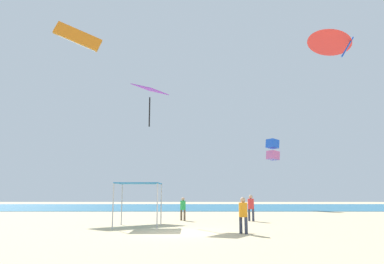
{
  "coord_description": "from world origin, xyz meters",
  "views": [
    {
      "loc": [
        0.64,
        -18.81,
        2.1
      ],
      "look_at": [
        0.77,
        11.27,
        7.21
      ],
      "focal_mm": 32.94,
      "sensor_mm": 36.0,
      "label": 1
    }
  ],
  "objects_px": {
    "person_near_tent": "(181,207)",
    "person_leftmost": "(249,206)",
    "canopy_tent": "(137,186)",
    "kite_box_blue": "(271,150)",
    "person_central": "(242,212)",
    "kite_diamond_purple": "(148,91)",
    "kite_parafoil_orange": "(76,37)",
    "kite_delta_red": "(328,40)"
  },
  "relations": [
    {
      "from": "canopy_tent",
      "to": "kite_box_blue",
      "type": "distance_m",
      "value": 26.88
    },
    {
      "from": "person_leftmost",
      "to": "kite_parafoil_orange",
      "type": "relative_size",
      "value": 0.32
    },
    {
      "from": "kite_diamond_purple",
      "to": "canopy_tent",
      "type": "bearing_deg",
      "value": 33.38
    },
    {
      "from": "person_near_tent",
      "to": "kite_delta_red",
      "type": "relative_size",
      "value": 0.32
    },
    {
      "from": "kite_parafoil_orange",
      "to": "kite_delta_red",
      "type": "xyz_separation_m",
      "value": [
        26.53,
        -11.33,
        -5.52
      ]
    },
    {
      "from": "kite_parafoil_orange",
      "to": "kite_delta_red",
      "type": "distance_m",
      "value": 29.38
    },
    {
      "from": "person_central",
      "to": "kite_delta_red",
      "type": "xyz_separation_m",
      "value": [
        9.75,
        11.34,
        14.46
      ]
    },
    {
      "from": "person_near_tent",
      "to": "person_central",
      "type": "relative_size",
      "value": 0.92
    },
    {
      "from": "person_leftmost",
      "to": "kite_box_blue",
      "type": "distance_m",
      "value": 20.46
    },
    {
      "from": "person_near_tent",
      "to": "person_leftmost",
      "type": "relative_size",
      "value": 0.9
    },
    {
      "from": "kite_diamond_purple",
      "to": "kite_delta_red",
      "type": "xyz_separation_m",
      "value": [
        15.71,
        2.72,
        5.57
      ]
    },
    {
      "from": "person_central",
      "to": "kite_diamond_purple",
      "type": "xyz_separation_m",
      "value": [
        -5.96,
        8.62,
        8.89
      ]
    },
    {
      "from": "person_near_tent",
      "to": "kite_box_blue",
      "type": "bearing_deg",
      "value": 93.34
    },
    {
      "from": "kite_box_blue",
      "to": "kite_diamond_purple",
      "type": "bearing_deg",
      "value": -71.76
    },
    {
      "from": "person_central",
      "to": "kite_delta_red",
      "type": "distance_m",
      "value": 20.8
    },
    {
      "from": "person_near_tent",
      "to": "person_central",
      "type": "bearing_deg",
      "value": -33.69
    },
    {
      "from": "person_central",
      "to": "person_leftmost",
      "type": "bearing_deg",
      "value": 121.19
    },
    {
      "from": "person_leftmost",
      "to": "kite_diamond_purple",
      "type": "relative_size",
      "value": 0.55
    },
    {
      "from": "person_leftmost",
      "to": "kite_parafoil_orange",
      "type": "bearing_deg",
      "value": -179.8
    },
    {
      "from": "person_near_tent",
      "to": "kite_delta_red",
      "type": "height_order",
      "value": "kite_delta_red"
    },
    {
      "from": "kite_parafoil_orange",
      "to": "kite_box_blue",
      "type": "height_order",
      "value": "kite_parafoil_orange"
    },
    {
      "from": "kite_diamond_purple",
      "to": "kite_delta_red",
      "type": "height_order",
      "value": "kite_delta_red"
    },
    {
      "from": "person_near_tent",
      "to": "person_leftmost",
      "type": "bearing_deg",
      "value": 28.02
    },
    {
      "from": "kite_parafoil_orange",
      "to": "person_central",
      "type": "bearing_deg",
      "value": -66.89
    },
    {
      "from": "kite_box_blue",
      "to": "kite_parafoil_orange",
      "type": "bearing_deg",
      "value": -115.67
    },
    {
      "from": "kite_diamond_purple",
      "to": "kite_box_blue",
      "type": "height_order",
      "value": "kite_diamond_purple"
    },
    {
      "from": "person_central",
      "to": "kite_delta_red",
      "type": "bearing_deg",
      "value": 92.71
    },
    {
      "from": "person_near_tent",
      "to": "kite_diamond_purple",
      "type": "xyz_separation_m",
      "value": [
        -2.67,
        0.26,
        8.97
      ]
    },
    {
      "from": "person_leftmost",
      "to": "kite_box_blue",
      "type": "bearing_deg",
      "value": 111.1
    },
    {
      "from": "kite_diamond_purple",
      "to": "kite_delta_red",
      "type": "relative_size",
      "value": 0.64
    },
    {
      "from": "person_near_tent",
      "to": "kite_parafoil_orange",
      "type": "xyz_separation_m",
      "value": [
        -13.5,
        14.31,
        20.06
      ]
    },
    {
      "from": "canopy_tent",
      "to": "person_near_tent",
      "type": "distance_m",
      "value": 5.61
    },
    {
      "from": "kite_diamond_purple",
      "to": "kite_box_blue",
      "type": "bearing_deg",
      "value": 174.92
    },
    {
      "from": "person_leftmost",
      "to": "person_central",
      "type": "distance_m",
      "value": 7.94
    },
    {
      "from": "person_leftmost",
      "to": "kite_box_blue",
      "type": "relative_size",
      "value": 0.7
    },
    {
      "from": "canopy_tent",
      "to": "person_leftmost",
      "type": "height_order",
      "value": "canopy_tent"
    },
    {
      "from": "person_leftmost",
      "to": "kite_box_blue",
      "type": "xyz_separation_m",
      "value": [
        6.02,
        18.51,
        6.3
      ]
    },
    {
      "from": "kite_parafoil_orange",
      "to": "person_leftmost",
      "type": "bearing_deg",
      "value": -52.32
    },
    {
      "from": "kite_parafoil_orange",
      "to": "kite_delta_red",
      "type": "height_order",
      "value": "kite_parafoil_orange"
    },
    {
      "from": "person_central",
      "to": "person_near_tent",
      "type": "bearing_deg",
      "value": 154.86
    },
    {
      "from": "kite_delta_red",
      "to": "canopy_tent",
      "type": "bearing_deg",
      "value": 80.91
    },
    {
      "from": "kite_box_blue",
      "to": "person_leftmost",
      "type": "bearing_deg",
      "value": -52.05
    }
  ]
}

